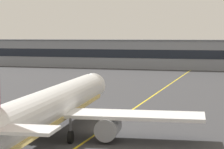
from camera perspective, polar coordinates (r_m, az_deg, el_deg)
name	(u,v)px	position (r m, az deg, el deg)	size (l,w,h in m)	color
taxiway_centreline	(128,113)	(65.36, 2.01, -4.75)	(0.30, 180.00, 0.01)	yellow
airliner_foreground	(51,107)	(48.92, -7.58, -4.03)	(32.36, 41.45, 11.65)	white
safety_cone_by_nose_gear	(113,112)	(64.15, 0.18, -4.70)	(0.44, 0.44, 0.55)	orange
terminal_building	(217,55)	(152.25, 12.89, 2.42)	(162.82, 12.40, 9.69)	gray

